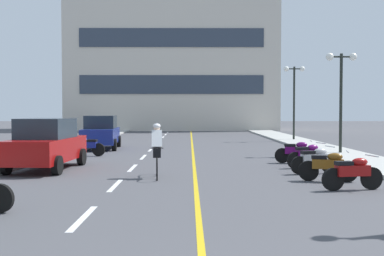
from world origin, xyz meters
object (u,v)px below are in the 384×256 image
at_px(parked_car_near, 47,144).
at_px(cyclist_rider, 157,149).
at_px(street_lamp_far, 294,86).
at_px(motorcycle_3, 353,172).
at_px(parked_car_mid, 101,132).
at_px(motorcycle_8, 87,146).
at_px(motorcycle_5, 315,160).
at_px(street_lamp_mid, 341,79).
at_px(motorcycle_6, 308,155).
at_px(motorcycle_4, 328,166).
at_px(motorcycle_7, 297,151).

relative_size(parked_car_near, cyclist_rider, 2.42).
bearing_deg(street_lamp_far, motorcycle_3, -98.29).
relative_size(parked_car_mid, motorcycle_8, 2.54).
height_order(motorcycle_5, motorcycle_8, same).
height_order(street_lamp_mid, street_lamp_far, street_lamp_far).
height_order(parked_car_near, motorcycle_8, parked_car_near).
bearing_deg(street_lamp_mid, parked_car_near, -155.96).
bearing_deg(motorcycle_8, motorcycle_6, -26.59).
height_order(parked_car_mid, motorcycle_4, parked_car_mid).
height_order(street_lamp_mid, cyclist_rider, street_lamp_mid).
xyz_separation_m(motorcycle_3, motorcycle_6, (0.05, 4.83, 0.00)).
xyz_separation_m(parked_car_near, motorcycle_7, (9.33, 1.93, -0.44)).
xyz_separation_m(parked_car_near, cyclist_rider, (4.05, -2.04, -0.03)).
xyz_separation_m(street_lamp_mid, street_lamp_far, (0.09, 10.28, 0.22)).
bearing_deg(cyclist_rider, motorcycle_4, -9.30).
bearing_deg(parked_car_near, motorcycle_7, 11.68).
relative_size(parked_car_near, motorcycle_8, 2.53).
bearing_deg(motorcycle_4, street_lamp_far, 80.44).
bearing_deg(street_lamp_far, parked_car_mid, -151.18).
bearing_deg(motorcycle_6, street_lamp_far, 79.32).
distance_m(street_lamp_mid, motorcycle_6, 6.52).
bearing_deg(motorcycle_7, street_lamp_far, 77.89).
bearing_deg(motorcycle_6, parked_car_near, -177.36).
bearing_deg(street_lamp_mid, motorcycle_3, -106.12).
distance_m(parked_car_near, parked_car_mid, 9.09).
bearing_deg(motorcycle_7, motorcycle_6, -86.98).
distance_m(motorcycle_5, motorcycle_6, 1.64).
distance_m(motorcycle_4, cyclist_rider, 5.19).
height_order(parked_car_near, motorcycle_3, parked_car_near).
height_order(motorcycle_6, cyclist_rider, cyclist_rider).
relative_size(street_lamp_mid, motorcycle_3, 2.77).
bearing_deg(motorcycle_4, cyclist_rider, 170.70).
bearing_deg(parked_car_near, parked_car_mid, 88.64).
relative_size(parked_car_mid, motorcycle_5, 2.56).
bearing_deg(parked_car_near, motorcycle_8, 86.16).
relative_size(street_lamp_mid, motorcycle_7, 2.76).
distance_m(street_lamp_far, parked_car_mid, 14.08).
relative_size(parked_car_mid, cyclist_rider, 2.43).
relative_size(street_lamp_far, parked_car_near, 1.17).
distance_m(street_lamp_mid, parked_car_mid, 12.81).
bearing_deg(parked_car_near, motorcycle_4, -17.43).
bearing_deg(cyclist_rider, motorcycle_3, -23.92).
bearing_deg(cyclist_rider, motorcycle_6, 24.78).
height_order(street_lamp_far, motorcycle_7, street_lamp_far).
xyz_separation_m(parked_car_near, motorcycle_3, (9.36, -4.39, -0.44)).
relative_size(street_lamp_far, parked_car_mid, 1.17).
bearing_deg(parked_car_mid, motorcycle_3, -55.85).
bearing_deg(parked_car_mid, motorcycle_8, -88.36).
height_order(parked_car_near, parked_car_mid, same).
bearing_deg(parked_car_near, motorcycle_5, -7.36).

